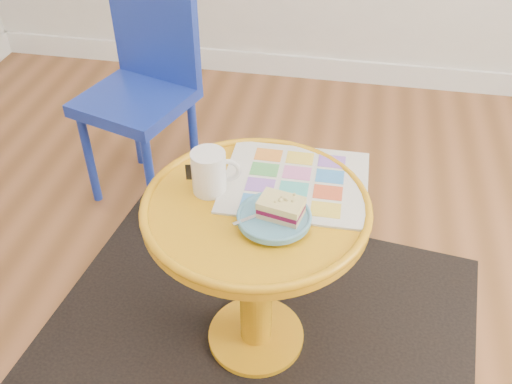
% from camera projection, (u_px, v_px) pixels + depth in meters
% --- Properties ---
extents(room_walls, '(4.00, 4.00, 4.00)m').
position_uv_depth(room_walls, '(103.00, 159.00, 2.40)').
color(room_walls, silver).
rests_on(room_walls, ground).
extents(rug, '(1.43, 1.25, 0.01)m').
position_uv_depth(rug, '(256.00, 337.00, 1.77)').
color(rug, black).
rests_on(rug, ground).
extents(side_table, '(0.58, 0.58, 0.55)m').
position_uv_depth(side_table, '(256.00, 248.00, 1.52)').
color(side_table, orange).
rests_on(side_table, ground).
extents(chair, '(0.45, 0.45, 0.81)m').
position_uv_depth(chair, '(144.00, 81.00, 2.09)').
color(chair, '#1930A4').
rests_on(chair, ground).
extents(newspaper, '(0.38, 0.32, 0.01)m').
position_uv_depth(newspaper, '(295.00, 182.00, 1.49)').
color(newspaper, silver).
rests_on(newspaper, side_table).
extents(mug, '(0.13, 0.09, 0.12)m').
position_uv_depth(mug, '(210.00, 171.00, 1.43)').
color(mug, white).
rests_on(mug, side_table).
extents(plate, '(0.18, 0.18, 0.02)m').
position_uv_depth(plate, '(274.00, 218.00, 1.36)').
color(plate, '#5596B4').
rests_on(plate, newspaper).
extents(cake_slice, '(0.11, 0.09, 0.05)m').
position_uv_depth(cake_slice, '(281.00, 208.00, 1.34)').
color(cake_slice, '#D3BC8C').
rests_on(cake_slice, plate).
extents(fork, '(0.12, 0.11, 0.00)m').
position_uv_depth(fork, '(262.00, 214.00, 1.35)').
color(fork, silver).
rests_on(fork, plate).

